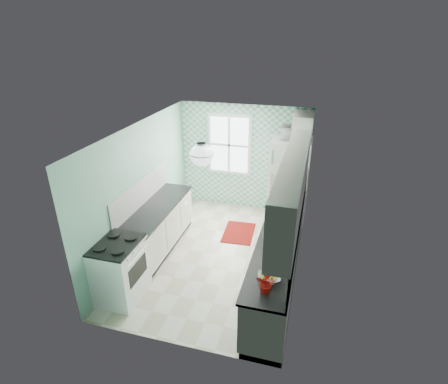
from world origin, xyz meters
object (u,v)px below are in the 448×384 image
(fridge, at_px, (289,181))
(sink, at_px, (286,210))
(ceiling_light, at_px, (202,155))
(fruit_bowl, at_px, (269,278))
(potted_plant, at_px, (267,283))
(stove, at_px, (120,269))
(microwave, at_px, (293,133))

(fridge, distance_m, sink, 1.39)
(ceiling_light, relative_size, sink, 0.66)
(fridge, relative_size, fruit_bowl, 6.47)
(fruit_bowl, xyz_separation_m, potted_plant, (0.00, -0.24, 0.10))
(fridge, distance_m, stove, 4.06)
(stove, bearing_deg, microwave, 58.14)
(fridge, distance_m, potted_plant, 3.71)
(microwave, bearing_deg, fruit_bowl, 88.18)
(stove, relative_size, sink, 1.86)
(sink, xyz_separation_m, microwave, (-0.09, 1.38, 1.10))
(fruit_bowl, distance_m, microwave, 3.62)
(ceiling_light, distance_m, fruit_bowl, 1.99)
(sink, xyz_separation_m, fruit_bowl, (-0.00, -2.08, 0.04))
(stove, height_order, sink, sink)
(sink, distance_m, potted_plant, 2.33)
(ceiling_light, relative_size, stove, 0.35)
(microwave, bearing_deg, sink, 90.59)
(fruit_bowl, bearing_deg, stove, 176.52)
(ceiling_light, bearing_deg, potted_plant, -42.01)
(sink, distance_m, microwave, 1.77)
(sink, bearing_deg, ceiling_light, -138.00)
(fridge, bearing_deg, potted_plant, -85.13)
(potted_plant, bearing_deg, fruit_bowl, 90.00)
(ceiling_light, distance_m, microwave, 2.87)
(fruit_bowl, bearing_deg, microwave, 91.49)
(fridge, bearing_deg, stove, -121.36)
(sink, height_order, potted_plant, sink)
(fruit_bowl, bearing_deg, potted_plant, -90.00)
(ceiling_light, relative_size, fridge, 0.18)
(ceiling_light, relative_size, fruit_bowl, 1.19)
(fruit_bowl, xyz_separation_m, microwave, (-0.09, 3.46, 1.06))
(fridge, relative_size, stove, 1.92)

